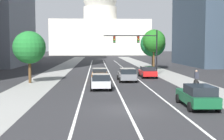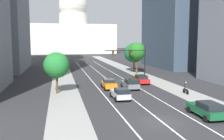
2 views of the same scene
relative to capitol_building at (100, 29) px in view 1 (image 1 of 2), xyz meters
The scene contains 17 objects.
ground_plane 94.62m from the capitol_building, 90.00° to the right, with size 400.00×400.00×0.00m, color #2B2B2D.
sidewalk_left 99.93m from the capitol_building, 94.85° to the right, with size 4.03×130.00×0.01m, color gray.
sidewalk_right 99.93m from the capitol_building, 85.15° to the right, with size 4.03×130.00×0.01m, color gray.
lane_stripe_left 109.55m from the capitol_building, 91.68° to the right, with size 0.16×90.00×0.01m, color white.
lane_stripe_center 109.50m from the capitol_building, 90.00° to the right, with size 0.16×90.00×0.01m, color white.
lane_stripe_right 109.55m from the capitol_building, 88.32° to the right, with size 0.16×90.00×0.01m, color white.
capitol_building is the anchor object (origin of this frame).
car_gray 118.47m from the capitol_building, 89.22° to the right, with size 2.09×4.53×1.57m.
car_orange 117.58m from the capitol_building, 90.78° to the right, with size 2.05×4.28×1.49m.
car_green 133.98m from the capitol_building, 87.95° to the right, with size 2.07×4.63×1.56m.
car_silver 124.98m from the capitol_building, 90.73° to the right, with size 2.02×4.07×1.54m.
car_red 114.18m from the capitol_building, 87.59° to the right, with size 2.04×4.47×1.48m.
traffic_signal_mast 110.37m from the capitol_building, 87.80° to the right, with size 7.72×0.39×6.42m.
cyclist 123.82m from the capitol_building, 86.20° to the right, with size 0.37×1.70×1.72m.
street_tree_far_right 97.31m from the capitol_building, 84.91° to the right, with size 4.72×4.72×6.91m.
street_tree_mid_right 101.26m from the capitol_building, 85.44° to the right, with size 3.95×3.95×7.05m.
street_tree_near_left 119.49m from the capitol_building, 94.55° to the right, with size 3.65×3.65×5.82m.
Camera 1 is at (-1.98, -19.36, 4.09)m, focal length 48.66 mm.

